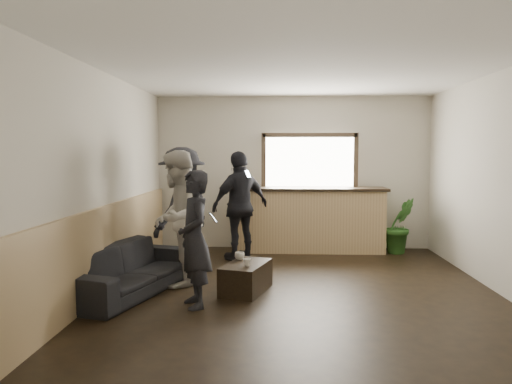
{
  "coord_description": "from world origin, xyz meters",
  "views": [
    {
      "loc": [
        -0.29,
        -6.24,
        1.77
      ],
      "look_at": [
        -0.57,
        0.4,
        1.25
      ],
      "focal_mm": 35.0,
      "sensor_mm": 36.0,
      "label": 1
    }
  ],
  "objects_px": {
    "person_a": "(194,239)",
    "cup_b": "(247,262)",
    "coffee_table": "(246,277)",
    "person_b": "(177,218)",
    "person_c": "(182,210)",
    "person_d": "(240,206)",
    "cup_a": "(240,256)",
    "potted_plant": "(399,226)",
    "sofa": "(130,269)",
    "bar_counter": "(310,216)"
  },
  "relations": [
    {
      "from": "person_a",
      "to": "cup_b",
      "type": "bearing_deg",
      "value": 106.8
    },
    {
      "from": "cup_b",
      "to": "coffee_table",
      "type": "bearing_deg",
      "value": 97.81
    },
    {
      "from": "person_b",
      "to": "person_c",
      "type": "relative_size",
      "value": 0.97
    },
    {
      "from": "person_d",
      "to": "cup_b",
      "type": "bearing_deg",
      "value": 58.01
    },
    {
      "from": "coffee_table",
      "to": "cup_a",
      "type": "bearing_deg",
      "value": 114.69
    },
    {
      "from": "potted_plant",
      "to": "person_a",
      "type": "distance_m",
      "value": 4.45
    },
    {
      "from": "cup_a",
      "to": "person_b",
      "type": "bearing_deg",
      "value": 175.82
    },
    {
      "from": "cup_b",
      "to": "person_a",
      "type": "bearing_deg",
      "value": -139.62
    },
    {
      "from": "cup_a",
      "to": "cup_b",
      "type": "xyz_separation_m",
      "value": [
        0.12,
        -0.36,
        -0.0
      ]
    },
    {
      "from": "sofa",
      "to": "person_d",
      "type": "xyz_separation_m",
      "value": [
        1.25,
        2.01,
        0.6
      ]
    },
    {
      "from": "coffee_table",
      "to": "person_c",
      "type": "height_order",
      "value": "person_c"
    },
    {
      "from": "bar_counter",
      "to": "cup_b",
      "type": "xyz_separation_m",
      "value": [
        -0.96,
        -2.85,
        -0.23
      ]
    },
    {
      "from": "potted_plant",
      "to": "person_d",
      "type": "bearing_deg",
      "value": -166.81
    },
    {
      "from": "bar_counter",
      "to": "cup_a",
      "type": "relative_size",
      "value": 20.85
    },
    {
      "from": "person_a",
      "to": "person_c",
      "type": "distance_m",
      "value": 1.78
    },
    {
      "from": "coffee_table",
      "to": "potted_plant",
      "type": "bearing_deg",
      "value": 45.01
    },
    {
      "from": "person_b",
      "to": "person_c",
      "type": "height_order",
      "value": "person_c"
    },
    {
      "from": "person_b",
      "to": "person_d",
      "type": "height_order",
      "value": "person_b"
    },
    {
      "from": "cup_a",
      "to": "cup_b",
      "type": "bearing_deg",
      "value": -72.02
    },
    {
      "from": "bar_counter",
      "to": "sofa",
      "type": "bearing_deg",
      "value": -131.15
    },
    {
      "from": "sofa",
      "to": "person_b",
      "type": "height_order",
      "value": "person_b"
    },
    {
      "from": "bar_counter",
      "to": "sofa",
      "type": "distance_m",
      "value": 3.74
    },
    {
      "from": "coffee_table",
      "to": "cup_b",
      "type": "height_order",
      "value": "cup_b"
    },
    {
      "from": "bar_counter",
      "to": "person_b",
      "type": "relative_size",
      "value": 1.5
    },
    {
      "from": "bar_counter",
      "to": "sofa",
      "type": "height_order",
      "value": "bar_counter"
    },
    {
      "from": "person_c",
      "to": "cup_b",
      "type": "bearing_deg",
      "value": 64.69
    },
    {
      "from": "sofa",
      "to": "coffee_table",
      "type": "relative_size",
      "value": 2.52
    },
    {
      "from": "cup_a",
      "to": "potted_plant",
      "type": "xyz_separation_m",
      "value": [
        2.64,
        2.34,
        0.08
      ]
    },
    {
      "from": "sofa",
      "to": "person_c",
      "type": "xyz_separation_m",
      "value": [
        0.45,
        1.19,
        0.62
      ]
    },
    {
      "from": "sofa",
      "to": "cup_a",
      "type": "relative_size",
      "value": 15.97
    },
    {
      "from": "cup_b",
      "to": "person_c",
      "type": "height_order",
      "value": "person_c"
    },
    {
      "from": "cup_b",
      "to": "person_a",
      "type": "height_order",
      "value": "person_a"
    },
    {
      "from": "sofa",
      "to": "bar_counter",
      "type": "bearing_deg",
      "value": -24.51
    },
    {
      "from": "potted_plant",
      "to": "cup_b",
      "type": "bearing_deg",
      "value": -133.08
    },
    {
      "from": "coffee_table",
      "to": "person_c",
      "type": "xyz_separation_m",
      "value": [
        -1.02,
        1.08,
        0.74
      ]
    },
    {
      "from": "person_a",
      "to": "person_b",
      "type": "relative_size",
      "value": 0.87
    },
    {
      "from": "person_a",
      "to": "potted_plant",
      "type": "bearing_deg",
      "value": 112.24
    },
    {
      "from": "coffee_table",
      "to": "person_d",
      "type": "relative_size",
      "value": 0.46
    },
    {
      "from": "potted_plant",
      "to": "person_c",
      "type": "bearing_deg",
      "value": -157.57
    },
    {
      "from": "person_a",
      "to": "person_d",
      "type": "bearing_deg",
      "value": 148.85
    },
    {
      "from": "bar_counter",
      "to": "person_b",
      "type": "bearing_deg",
      "value": -128.44
    },
    {
      "from": "bar_counter",
      "to": "person_c",
      "type": "xyz_separation_m",
      "value": [
        -2.0,
        -1.62,
        0.29
      ]
    },
    {
      "from": "bar_counter",
      "to": "cup_b",
      "type": "distance_m",
      "value": 3.01
    },
    {
      "from": "sofa",
      "to": "potted_plant",
      "type": "xyz_separation_m",
      "value": [
        4.01,
        2.66,
        0.19
      ]
    },
    {
      "from": "person_b",
      "to": "person_c",
      "type": "distance_m",
      "value": 0.81
    },
    {
      "from": "person_b",
      "to": "person_a",
      "type": "bearing_deg",
      "value": 26.19
    },
    {
      "from": "person_b",
      "to": "potted_plant",
      "type": "bearing_deg",
      "value": 126.29
    },
    {
      "from": "person_b",
      "to": "person_d",
      "type": "distance_m",
      "value": 1.78
    },
    {
      "from": "sofa",
      "to": "cup_b",
      "type": "height_order",
      "value": "sofa"
    },
    {
      "from": "coffee_table",
      "to": "person_c",
      "type": "bearing_deg",
      "value": 133.39
    }
  ]
}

